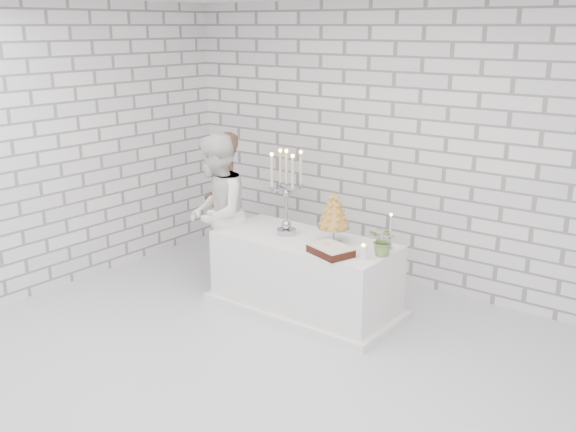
# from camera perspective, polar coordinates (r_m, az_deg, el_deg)

# --- Properties ---
(ground) EXTENTS (6.00, 5.00, 0.01)m
(ground) POSITION_cam_1_polar(r_m,az_deg,el_deg) (5.51, -1.83, -13.65)
(ground) COLOR silver
(ground) RESTS_ON ground
(wall_back) EXTENTS (6.00, 0.01, 3.00)m
(wall_back) POSITION_cam_1_polar(r_m,az_deg,el_deg) (7.00, 11.16, 5.71)
(wall_back) COLOR white
(wall_back) RESTS_ON ground
(wall_left) EXTENTS (0.01, 5.00, 3.00)m
(wall_left) POSITION_cam_1_polar(r_m,az_deg,el_deg) (7.18, -20.93, 5.20)
(wall_left) COLOR white
(wall_left) RESTS_ON ground
(cake_table) EXTENTS (1.80, 0.80, 0.75)m
(cake_table) POSITION_cam_1_polar(r_m,az_deg,el_deg) (6.51, 1.46, -5.09)
(cake_table) COLOR white
(cake_table) RESTS_ON ground
(groom) EXTENTS (0.67, 0.71, 1.64)m
(groom) POSITION_cam_1_polar(r_m,az_deg,el_deg) (7.32, -5.70, 0.91)
(groom) COLOR brown
(groom) RESTS_ON ground
(bride) EXTENTS (0.96, 1.03, 1.69)m
(bride) POSITION_cam_1_polar(r_m,az_deg,el_deg) (6.90, -6.24, 0.18)
(bride) COLOR white
(bride) RESTS_ON ground
(candelabra) EXTENTS (0.42, 0.42, 0.85)m
(candelabra) POSITION_cam_1_polar(r_m,az_deg,el_deg) (6.39, -0.14, 2.06)
(candelabra) COLOR #9D9EA7
(candelabra) RESTS_ON cake_table
(croquembouche) EXTENTS (0.38, 0.38, 0.49)m
(croquembouche) POSITION_cam_1_polar(r_m,az_deg,el_deg) (6.22, 4.01, -0.13)
(croquembouche) COLOR #AC7829
(croquembouche) RESTS_ON cake_table
(chocolate_cake) EXTENTS (0.45, 0.38, 0.08)m
(chocolate_cake) POSITION_cam_1_polar(r_m,az_deg,el_deg) (5.94, 3.72, -2.98)
(chocolate_cake) COLOR black
(chocolate_cake) RESTS_ON cake_table
(pillar_candle) EXTENTS (0.10, 0.10, 0.12)m
(pillar_candle) POSITION_cam_1_polar(r_m,az_deg,el_deg) (5.85, 6.54, -3.15)
(pillar_candle) COLOR white
(pillar_candle) RESTS_ON cake_table
(extra_taper) EXTENTS (0.06, 0.06, 0.32)m
(extra_taper) POSITION_cam_1_polar(r_m,az_deg,el_deg) (6.11, 8.86, -1.42)
(extra_taper) COLOR beige
(extra_taper) RESTS_ON cake_table
(flowers) EXTENTS (0.28, 0.25, 0.28)m
(flowers) POSITION_cam_1_polar(r_m,az_deg,el_deg) (5.93, 8.31, -2.13)
(flowers) COLOR #477637
(flowers) RESTS_ON cake_table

